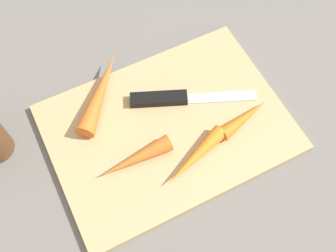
% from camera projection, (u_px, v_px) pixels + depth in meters
% --- Properties ---
extents(ground_plane, '(1.40, 1.40, 0.00)m').
position_uv_depth(ground_plane, '(168.00, 129.00, 0.64)').
color(ground_plane, slate).
extents(cutting_board, '(0.36, 0.26, 0.01)m').
position_uv_depth(cutting_board, '(168.00, 128.00, 0.64)').
color(cutting_board, tan).
rests_on(cutting_board, ground_plane).
extents(knife, '(0.19, 0.10, 0.01)m').
position_uv_depth(knife, '(167.00, 99.00, 0.65)').
color(knife, '#B7B7BC').
rests_on(knife, cutting_board).
extents(carrot_short, '(0.11, 0.03, 0.03)m').
position_uv_depth(carrot_short, '(136.00, 159.00, 0.59)').
color(carrot_short, orange).
rests_on(carrot_short, cutting_board).
extents(carrot_long, '(0.12, 0.06, 0.02)m').
position_uv_depth(carrot_long, '(195.00, 157.00, 0.60)').
color(carrot_long, orange).
rests_on(carrot_long, cutting_board).
extents(carrot_shortest, '(0.09, 0.04, 0.02)m').
position_uv_depth(carrot_shortest, '(244.00, 118.00, 0.63)').
color(carrot_shortest, orange).
rests_on(carrot_shortest, cutting_board).
extents(carrot_longest, '(0.12, 0.13, 0.03)m').
position_uv_depth(carrot_longest, '(100.00, 92.00, 0.64)').
color(carrot_longest, orange).
rests_on(carrot_longest, cutting_board).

